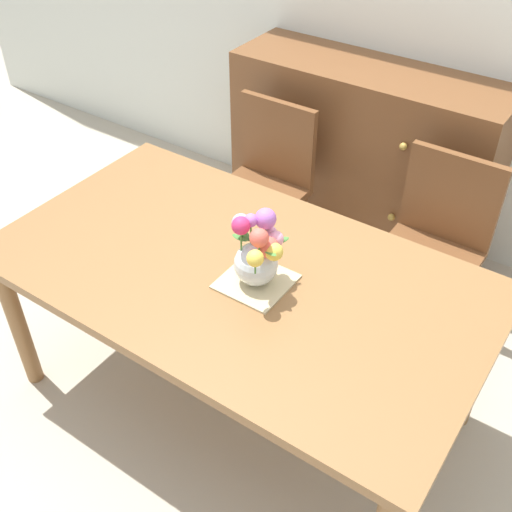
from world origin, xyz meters
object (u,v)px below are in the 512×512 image
Objects in this scene: chair_left at (265,179)px; chair_right at (435,241)px; dining_table at (238,285)px; dresser at (361,159)px; flower_vase at (258,253)px.

chair_left and chair_right have the same top height.
chair_right reaches higher than dining_table.
dresser is (-0.60, 0.48, -0.02)m from chair_right.
chair_left is at bearing -122.08° from dresser.
dining_table is 0.97m from chair_left.
dining_table is 0.97m from chair_right.
chair_left is at bearing 0.00° from chair_right.
chair_left is (-0.45, 0.85, -0.14)m from dining_table.
chair_left is at bearing 117.84° from dining_table.
chair_right is at bearing 62.16° from dining_table.
dresser is at bearing -122.08° from chair_left.
dining_table is at bearing 117.84° from chair_left.
dresser is 5.11× the size of flower_vase.
flower_vase is (-0.35, -0.87, 0.35)m from chair_right.
dining_table is 0.24m from flower_vase.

